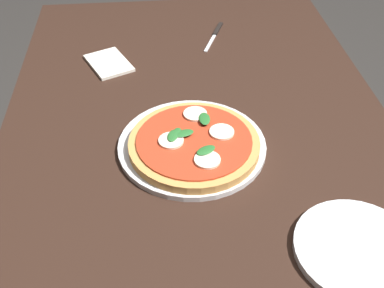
# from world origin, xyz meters

# --- Properties ---
(dining_table) EXTENTS (1.50, 0.85, 0.71)m
(dining_table) POSITION_xyz_m (0.00, 0.00, 0.62)
(dining_table) COLOR black
(dining_table) RESTS_ON ground_plane
(serving_tray) EXTENTS (0.30, 0.30, 0.01)m
(serving_tray) POSITION_xyz_m (0.02, 0.02, 0.71)
(serving_tray) COLOR silver
(serving_tray) RESTS_ON dining_table
(pizza) EXTENTS (0.26, 0.26, 0.03)m
(pizza) POSITION_xyz_m (0.01, 0.02, 0.73)
(pizza) COLOR tan
(pizza) RESTS_ON serving_tray
(plate_white) EXTENTS (0.21, 0.21, 0.01)m
(plate_white) POSITION_xyz_m (-0.26, -0.22, 0.72)
(plate_white) COLOR white
(plate_white) RESTS_ON dining_table
(napkin) EXTENTS (0.16, 0.14, 0.01)m
(napkin) POSITION_xyz_m (0.37, 0.20, 0.71)
(napkin) COLOR white
(napkin) RESTS_ON dining_table
(knife) EXTENTS (0.16, 0.07, 0.01)m
(knife) POSITION_xyz_m (0.51, -0.09, 0.71)
(knife) COLOR black
(knife) RESTS_ON dining_table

